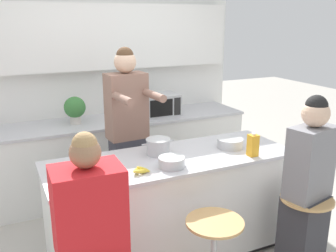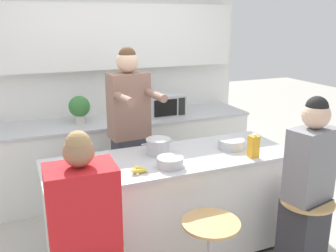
{
  "view_description": "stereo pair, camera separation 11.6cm",
  "coord_description": "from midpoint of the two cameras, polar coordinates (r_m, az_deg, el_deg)",
  "views": [
    {
      "loc": [
        -1.27,
        -2.63,
        2.03
      ],
      "look_at": [
        0.0,
        0.07,
        1.17
      ],
      "focal_mm": 40.0,
      "sensor_mm": 36.0,
      "label": 1
    },
    {
      "loc": [
        -1.16,
        -2.68,
        2.03
      ],
      "look_at": [
        0.0,
        0.07,
        1.17
      ],
      "focal_mm": 40.0,
      "sensor_mm": 36.0,
      "label": 2
    }
  ],
  "objects": [
    {
      "name": "wall_back",
      "position": [
        4.64,
        -9.98,
        9.8
      ],
      "size": [
        3.35,
        0.22,
        2.7
      ],
      "color": "silver",
      "rests_on": "ground_plane"
    },
    {
      "name": "person_wrapped_blanket",
      "position": [
        2.42,
        -12.99,
        -18.24
      ],
      "size": [
        0.41,
        0.3,
        1.43
      ],
      "rotation": [
        0.0,
        0.0,
        -0.03
      ],
      "color": "red",
      "rests_on": "ground_plane"
    },
    {
      "name": "juice_carton",
      "position": [
        3.19,
        11.8,
        -2.88
      ],
      "size": [
        0.07,
        0.07,
        0.2
      ],
      "color": "gold",
      "rests_on": "kitchen_island"
    },
    {
      "name": "fruit_bowl",
      "position": [
        3.37,
        8.47,
        -2.6
      ],
      "size": [
        0.23,
        0.23,
        0.08
      ],
      "color": "#B7BABC",
      "rests_on": "kitchen_island"
    },
    {
      "name": "cooking_pot",
      "position": [
        3.16,
        -2.55,
        -3.16
      ],
      "size": [
        0.3,
        0.21,
        0.14
      ],
      "color": "#B7BABC",
      "rests_on": "kitchen_island"
    },
    {
      "name": "microwave",
      "position": [
        4.54,
        -2.11,
        3.23
      ],
      "size": [
        0.46,
        0.34,
        0.26
      ],
      "color": "#B2B5B7",
      "rests_on": "back_counter"
    },
    {
      "name": "coffee_cup_near",
      "position": [
        2.82,
        -10.43,
        -6.47
      ],
      "size": [
        0.12,
        0.09,
        0.09
      ],
      "color": "#4C7099",
      "rests_on": "kitchen_island"
    },
    {
      "name": "person_seated_near",
      "position": [
        3.16,
        19.37,
        -9.84
      ],
      "size": [
        0.41,
        0.33,
        1.49
      ],
      "rotation": [
        0.0,
        0.0,
        0.21
      ],
      "color": "#333338",
      "rests_on": "ground_plane"
    },
    {
      "name": "mixing_bowl_steel",
      "position": [
        2.91,
        -0.6,
        -5.54
      ],
      "size": [
        0.21,
        0.21,
        0.08
      ],
      "color": "#B7BABC",
      "rests_on": "kitchen_island"
    },
    {
      "name": "kitchen_island",
      "position": [
        3.31,
        -0.47,
        -12.13
      ],
      "size": [
        2.09,
        0.74,
        0.92
      ],
      "color": "black",
      "rests_on": "ground_plane"
    },
    {
      "name": "person_cooking",
      "position": [
        3.68,
        -7.05,
        -1.91
      ],
      "size": [
        0.42,
        0.59,
        1.78
      ],
      "rotation": [
        0.0,
        0.0,
        0.07
      ],
      "color": "#383842",
      "rests_on": "ground_plane"
    },
    {
      "name": "bar_stool_rightmost",
      "position": [
        3.27,
        18.96,
        -14.82
      ],
      "size": [
        0.41,
        0.41,
        0.68
      ],
      "color": "tan",
      "rests_on": "ground_plane"
    },
    {
      "name": "banana_bunch",
      "position": [
        2.81,
        -5.48,
        -6.76
      ],
      "size": [
        0.16,
        0.11,
        0.05
      ],
      "color": "yellow",
      "rests_on": "kitchen_island"
    },
    {
      "name": "potted_plant",
      "position": [
        4.3,
        -14.76,
        2.61
      ],
      "size": [
        0.24,
        0.24,
        0.31
      ],
      "color": "beige",
      "rests_on": "back_counter"
    },
    {
      "name": "back_counter",
      "position": [
        4.58,
        -8.21,
        -4.33
      ],
      "size": [
        3.12,
        0.69,
        0.89
      ],
      "color": "white",
      "rests_on": "ground_plane"
    }
  ]
}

